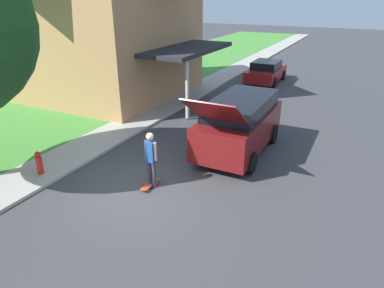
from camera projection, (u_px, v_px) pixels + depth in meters
The scene contains 9 objects.
ground_plane at pixel (140, 191), 10.23m from camera, with size 120.00×120.00×0.00m, color #3D3D3F.
lawn at pixel (81, 103), 18.42m from camera, with size 10.00×80.00×0.08m.
sidewalk at pixel (150, 114), 16.60m from camera, with size 1.80×80.00×0.10m.
house at pixel (98, 8), 18.61m from camera, with size 11.50×9.16×8.92m.
suv_parked at pixel (240, 123), 12.41m from camera, with size 2.10×5.24×2.70m.
car_down_street at pixel (266, 72), 22.69m from camera, with size 1.96×4.05×1.40m.
skateboarder at pixel (151, 157), 10.10m from camera, with size 0.41×0.23×1.76m.
skateboard at pixel (150, 184), 10.44m from camera, with size 0.22×0.82×0.10m.
fire_hydrant at pixel (39, 163), 10.90m from camera, with size 0.20×0.20×0.77m.
Camera 1 is at (5.35, -7.15, 5.41)m, focal length 32.00 mm.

